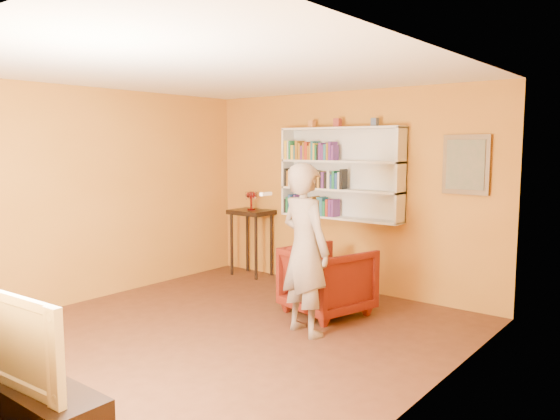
# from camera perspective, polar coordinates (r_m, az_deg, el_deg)

# --- Properties ---
(room_shell) EXTENTS (5.30, 5.80, 2.88)m
(room_shell) POSITION_cam_1_polar(r_m,az_deg,el_deg) (5.60, -6.72, -3.14)
(room_shell) COLOR #462516
(room_shell) RESTS_ON ground
(bookshelf) EXTENTS (1.80, 0.29, 1.23)m
(bookshelf) POSITION_cam_1_polar(r_m,az_deg,el_deg) (7.42, 6.58, 3.80)
(bookshelf) COLOR silver
(bookshelf) RESTS_ON room_shell
(books_row_lower) EXTENTS (0.83, 0.19, 0.27)m
(books_row_lower) POSITION_cam_1_polar(r_m,az_deg,el_deg) (7.61, 3.27, 0.41)
(books_row_lower) COLOR black
(books_row_lower) RESTS_ON bookshelf
(books_row_middle) EXTENTS (0.96, 0.19, 0.27)m
(books_row_middle) POSITION_cam_1_polar(r_m,az_deg,el_deg) (7.55, 3.69, 3.23)
(books_row_middle) COLOR black
(books_row_middle) RESTS_ON bookshelf
(books_row_upper) EXTENTS (0.82, 0.19, 0.27)m
(books_row_upper) POSITION_cam_1_polar(r_m,az_deg,el_deg) (7.57, 3.23, 6.14)
(books_row_upper) COLOR yellow
(books_row_upper) RESTS_ON bookshelf
(ornament_left) EXTENTS (0.07, 0.07, 0.10)m
(ornament_left) POSITION_cam_1_polar(r_m,az_deg,el_deg) (7.63, 3.34, 8.95)
(ornament_left) COLOR #C57738
(ornament_left) RESTS_ON bookshelf
(ornament_centre) EXTENTS (0.08, 0.08, 0.12)m
(ornament_centre) POSITION_cam_1_polar(r_m,az_deg,el_deg) (7.39, 6.03, 9.05)
(ornament_centre) COLOR brown
(ornament_centre) RESTS_ON bookshelf
(ornament_right) EXTENTS (0.08, 0.08, 0.10)m
(ornament_right) POSITION_cam_1_polar(r_m,az_deg,el_deg) (7.11, 9.88, 9.04)
(ornament_right) COLOR #455273
(ornament_right) RESTS_ON bookshelf
(framed_painting) EXTENTS (0.55, 0.05, 0.70)m
(framed_painting) POSITION_cam_1_polar(r_m,az_deg,el_deg) (6.73, 18.85, 4.51)
(framed_painting) COLOR brown
(framed_painting) RESTS_ON room_shell
(console_table) EXTENTS (0.61, 0.47, 1.00)m
(console_table) POSITION_cam_1_polar(r_m,az_deg,el_deg) (8.27, -3.01, -1.18)
(console_table) COLOR black
(console_table) RESTS_ON ground
(ruby_lustre) EXTENTS (0.18, 0.17, 0.28)m
(ruby_lustre) POSITION_cam_1_polar(r_m,az_deg,el_deg) (8.22, -3.03, 1.40)
(ruby_lustre) COLOR maroon
(ruby_lustre) RESTS_ON console_table
(armchair) EXTENTS (1.05, 1.07, 0.80)m
(armchair) POSITION_cam_1_polar(r_m,az_deg,el_deg) (6.47, 5.00, -7.31)
(armchair) COLOR #4B0A05
(armchair) RESTS_ON ground
(person) EXTENTS (0.74, 0.58, 1.80)m
(person) POSITION_cam_1_polar(r_m,az_deg,el_deg) (5.69, 2.64, -4.12)
(person) COLOR #736154
(person) RESTS_ON ground
(game_remote) EXTENTS (0.04, 0.15, 0.04)m
(game_remote) POSITION_cam_1_polar(r_m,az_deg,el_deg) (5.52, -1.49, 1.70)
(game_remote) COLOR silver
(game_remote) RESTS_ON person
(tv_cabinet) EXTENTS (1.28, 0.39, 0.46)m
(tv_cabinet) POSITION_cam_1_polar(r_m,az_deg,el_deg) (4.12, -24.47, -18.94)
(tv_cabinet) COLOR black
(tv_cabinet) RESTS_ON ground
(television) EXTENTS (1.06, 0.20, 0.61)m
(television) POSITION_cam_1_polar(r_m,az_deg,el_deg) (3.92, -24.86, -11.89)
(television) COLOR black
(television) RESTS_ON tv_cabinet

